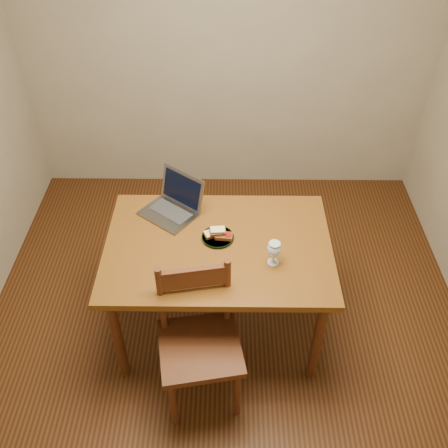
{
  "coord_description": "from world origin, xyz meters",
  "views": [
    {
      "loc": [
        0.01,
        -2.05,
        2.74
      ],
      "look_at": [
        -0.01,
        0.1,
        0.8
      ],
      "focal_mm": 40.0,
      "sensor_mm": 36.0,
      "label": 1
    }
  ],
  "objects_px": {
    "laptop": "(175,202)",
    "milk_glass": "(274,253)",
    "chair": "(199,337)",
    "table": "(218,255)",
    "plate": "(218,237)"
  },
  "relations": [
    {
      "from": "table",
      "to": "laptop",
      "type": "bearing_deg",
      "value": 131.77
    },
    {
      "from": "chair",
      "to": "plate",
      "type": "distance_m",
      "value": 0.58
    },
    {
      "from": "table",
      "to": "laptop",
      "type": "xyz_separation_m",
      "value": [
        -0.27,
        0.3,
        0.15
      ]
    },
    {
      "from": "chair",
      "to": "laptop",
      "type": "bearing_deg",
      "value": 92.87
    },
    {
      "from": "table",
      "to": "plate",
      "type": "height_order",
      "value": "plate"
    },
    {
      "from": "milk_glass",
      "to": "plate",
      "type": "bearing_deg",
      "value": 148.26
    },
    {
      "from": "plate",
      "to": "milk_glass",
      "type": "distance_m",
      "value": 0.37
    },
    {
      "from": "laptop",
      "to": "milk_glass",
      "type": "bearing_deg",
      "value": -0.11
    },
    {
      "from": "table",
      "to": "chair",
      "type": "relative_size",
      "value": 2.6
    },
    {
      "from": "chair",
      "to": "laptop",
      "type": "relative_size",
      "value": 1.17
    },
    {
      "from": "milk_glass",
      "to": "laptop",
      "type": "relative_size",
      "value": 0.35
    },
    {
      "from": "table",
      "to": "chair",
      "type": "xyz_separation_m",
      "value": [
        -0.09,
        -0.47,
        -0.15
      ]
    },
    {
      "from": "milk_glass",
      "to": "table",
      "type": "bearing_deg",
      "value": 155.5
    },
    {
      "from": "plate",
      "to": "laptop",
      "type": "xyz_separation_m",
      "value": [
        -0.27,
        0.25,
        0.05
      ]
    },
    {
      "from": "plate",
      "to": "milk_glass",
      "type": "xyz_separation_m",
      "value": [
        0.31,
        -0.19,
        0.07
      ]
    }
  ]
}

